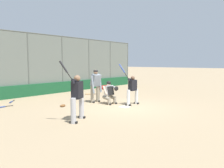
% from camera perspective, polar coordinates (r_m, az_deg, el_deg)
% --- Properties ---
extents(ground_plane, '(160.00, 160.00, 0.00)m').
position_cam_1_polar(ground_plane, '(10.76, 3.29, -6.01)').
color(ground_plane, tan).
extents(home_plate_marker, '(0.43, 0.43, 0.01)m').
position_cam_1_polar(home_plate_marker, '(10.76, 3.29, -5.97)').
color(home_plate_marker, white).
rests_on(home_plate_marker, ground_plane).
extents(backstop_fence, '(18.50, 0.08, 4.08)m').
position_cam_1_polar(backstop_fence, '(15.62, -16.77, 5.26)').
color(backstop_fence, '#515651').
rests_on(backstop_fence, ground_plane).
extents(padding_wall, '(18.05, 0.18, 0.77)m').
position_cam_1_polar(padding_wall, '(15.64, -16.39, -1.14)').
color(padding_wall, '#19512D').
rests_on(padding_wall, ground_plane).
extents(bleachers_beyond, '(12.90, 2.50, 1.48)m').
position_cam_1_polar(bleachers_beyond, '(18.76, -16.10, 0.27)').
color(bleachers_beyond, slate).
rests_on(bleachers_beyond, ground_plane).
extents(batter_at_plate, '(0.98, 0.66, 2.11)m').
position_cam_1_polar(batter_at_plate, '(11.20, 5.33, -1.35)').
color(batter_at_plate, silver).
rests_on(batter_at_plate, ground_plane).
extents(catcher_behind_plate, '(0.65, 0.78, 1.21)m').
position_cam_1_polar(catcher_behind_plate, '(11.42, -0.59, -2.12)').
color(catcher_behind_plate, gray).
rests_on(catcher_behind_plate, ground_plane).
extents(umpire_home, '(0.72, 0.45, 1.76)m').
position_cam_1_polar(umpire_home, '(11.87, -4.30, -0.28)').
color(umpire_home, gray).
rests_on(umpire_home, ground_plane).
extents(batter_on_deck, '(1.16, 0.64, 2.24)m').
position_cam_1_polar(batter_on_deck, '(8.17, -9.08, -3.14)').
color(batter_on_deck, '#B7B7BC').
rests_on(batter_on_deck, ground_plane).
extents(spare_bat_near_backstop, '(0.56, 0.64, 0.07)m').
position_cam_1_polar(spare_bat_near_backstop, '(13.15, -24.79, -4.24)').
color(spare_bat_near_backstop, black).
rests_on(spare_bat_near_backstop, ground_plane).
extents(spare_bat_by_padding, '(0.89, 0.07, 0.07)m').
position_cam_1_polar(spare_bat_by_padding, '(11.82, -26.96, -5.40)').
color(spare_bat_by_padding, black).
rests_on(spare_bat_by_padding, ground_plane).
extents(spare_bat_third_base_side, '(0.84, 0.37, 0.07)m').
position_cam_1_polar(spare_bat_third_base_side, '(15.89, -1.36, -2.08)').
color(spare_bat_third_base_side, black).
rests_on(spare_bat_third_base_side, ground_plane).
extents(spare_bat_first_base_side, '(0.64, 0.71, 0.07)m').
position_cam_1_polar(spare_bat_first_base_side, '(14.92, -5.71, -2.62)').
color(spare_bat_first_base_side, black).
rests_on(spare_bat_first_base_side, ground_plane).
extents(fielding_glove_on_dirt, '(0.31, 0.24, 0.11)m').
position_cam_1_polar(fielding_glove_on_dirt, '(11.05, -12.75, -5.53)').
color(fielding_glove_on_dirt, brown).
rests_on(fielding_glove_on_dirt, ground_plane).
extents(equipment_bag_dugout_side, '(1.39, 0.31, 0.31)m').
position_cam_1_polar(equipment_bag_dugout_side, '(17.75, -2.45, -0.87)').
color(equipment_bag_dugout_side, maroon).
rests_on(equipment_bag_dugout_side, ground_plane).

